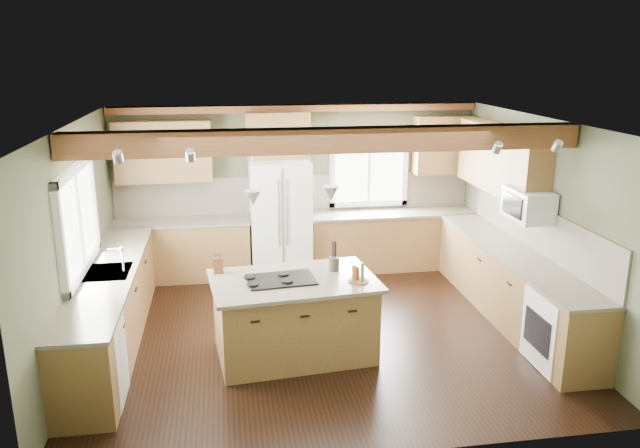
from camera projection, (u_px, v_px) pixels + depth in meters
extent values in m
plane|color=black|center=(321.00, 332.00, 7.78)|extent=(5.60, 5.60, 0.00)
plane|color=silver|center=(322.00, 122.00, 7.08)|extent=(5.60, 5.60, 0.00)
plane|color=#4E553C|center=(297.00, 188.00, 9.81)|extent=(5.60, 0.00, 5.60)
plane|color=#4E553C|center=(76.00, 243.00, 7.01)|extent=(0.00, 5.00, 5.00)
plane|color=#4E553C|center=(541.00, 222.00, 7.84)|extent=(0.00, 5.00, 5.00)
cube|color=#552B18|center=(329.00, 140.00, 6.61)|extent=(5.55, 0.26, 0.26)
cube|color=#552B18|center=(297.00, 108.00, 9.37)|extent=(5.55, 0.20, 0.10)
cube|color=brown|center=(297.00, 193.00, 9.82)|extent=(5.58, 0.03, 0.58)
cube|color=brown|center=(537.00, 228.00, 7.91)|extent=(0.03, 3.70, 0.58)
cube|color=brown|center=(183.00, 251.00, 9.49)|extent=(2.02, 0.60, 0.88)
cube|color=#494335|center=(181.00, 222.00, 9.36)|extent=(2.06, 0.64, 0.04)
cube|color=brown|center=(392.00, 241.00, 9.97)|extent=(2.62, 0.60, 0.88)
cube|color=#494335|center=(393.00, 213.00, 9.85)|extent=(2.66, 0.64, 0.04)
cube|color=brown|center=(111.00, 310.00, 7.34)|extent=(0.60, 3.70, 0.88)
cube|color=#494335|center=(108.00, 273.00, 7.21)|extent=(0.64, 3.74, 0.04)
cube|color=brown|center=(511.00, 286.00, 8.08)|extent=(0.60, 3.70, 0.88)
cube|color=#494335|center=(514.00, 252.00, 7.95)|extent=(0.64, 3.74, 0.04)
cube|color=brown|center=(163.00, 151.00, 9.17)|extent=(1.40, 0.35, 0.90)
cube|color=brown|center=(278.00, 135.00, 9.36)|extent=(0.96, 0.35, 0.70)
cube|color=brown|center=(501.00, 159.00, 8.50)|extent=(0.35, 2.20, 0.90)
cube|color=brown|center=(443.00, 145.00, 9.80)|extent=(0.90, 0.35, 0.90)
cube|color=white|center=(77.00, 220.00, 6.99)|extent=(0.04, 1.60, 1.05)
cube|color=white|center=(369.00, 170.00, 9.89)|extent=(1.10, 0.04, 1.00)
cube|color=#262628|center=(108.00, 273.00, 7.21)|extent=(0.50, 0.65, 0.03)
cylinder|color=#B2B2B7|center=(123.00, 260.00, 7.20)|extent=(0.02, 0.02, 0.28)
cube|color=white|center=(91.00, 364.00, 6.10)|extent=(0.60, 0.60, 0.84)
cube|color=white|center=(563.00, 330.00, 6.84)|extent=(0.60, 0.72, 0.84)
cube|color=white|center=(528.00, 205.00, 7.70)|extent=(0.40, 0.70, 0.38)
cone|color=#B2B2B7|center=(253.00, 198.00, 6.60)|extent=(0.18, 0.18, 0.16)
cone|color=#B2B2B7|center=(331.00, 193.00, 6.82)|extent=(0.18, 0.18, 0.16)
cube|color=white|center=(280.00, 219.00, 9.51)|extent=(0.90, 0.74, 1.80)
cube|color=brown|center=(294.00, 319.00, 7.10)|extent=(1.82, 1.22, 0.88)
cube|color=#494335|center=(294.00, 281.00, 6.98)|extent=(1.94, 1.35, 0.04)
cube|color=black|center=(281.00, 280.00, 6.93)|extent=(0.79, 0.57, 0.02)
cube|color=brown|center=(218.00, 265.00, 7.15)|extent=(0.11, 0.08, 0.18)
cylinder|color=#473E39|center=(334.00, 264.00, 7.23)|extent=(0.12, 0.12, 0.16)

